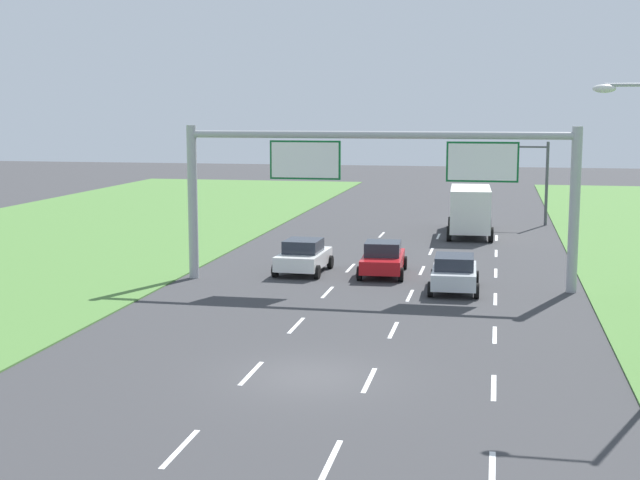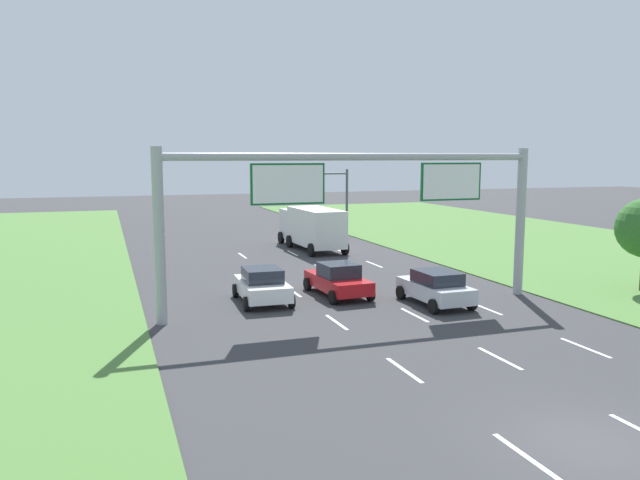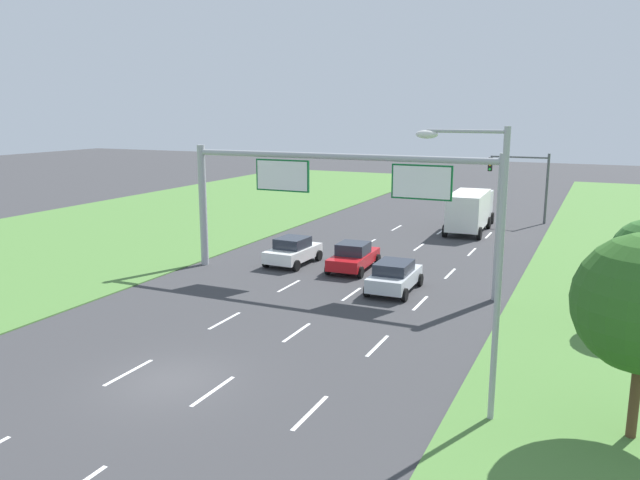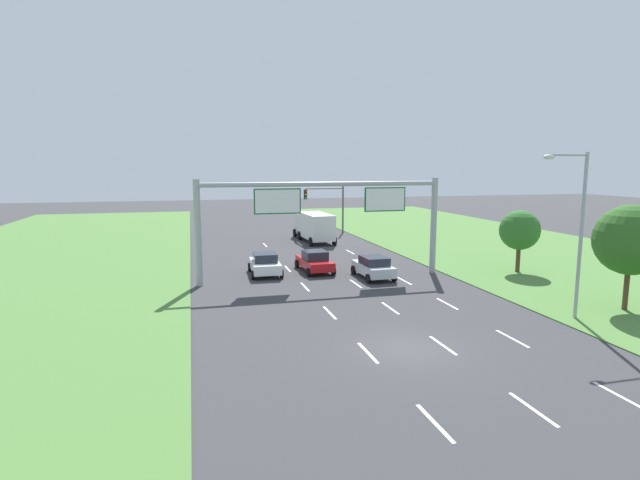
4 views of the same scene
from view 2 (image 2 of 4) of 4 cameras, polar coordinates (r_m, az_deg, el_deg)
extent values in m
plane|color=#38383A|center=(16.37, 23.47, -16.81)|extent=(200.00, 200.00, 0.00)
cube|color=white|center=(15.32, 18.38, -18.28)|extent=(0.14, 2.40, 0.01)
cube|color=white|center=(20.01, 7.69, -11.69)|extent=(0.14, 2.40, 0.01)
cube|color=white|center=(25.27, 1.52, -7.51)|extent=(0.14, 2.40, 0.01)
cube|color=white|center=(30.80, -2.42, -4.76)|extent=(0.14, 2.40, 0.01)
cube|color=white|center=(36.48, -5.13, -2.83)|extent=(0.14, 2.40, 0.01)
cube|color=white|center=(42.24, -7.10, -1.43)|extent=(0.14, 2.40, 0.01)
cube|color=white|center=(21.75, 16.10, -10.34)|extent=(0.14, 2.40, 0.01)
cube|color=white|center=(26.66, 8.62, -6.79)|extent=(0.14, 2.40, 0.01)
cube|color=white|center=(31.95, 3.62, -4.31)|extent=(0.14, 2.40, 0.01)
cube|color=white|center=(37.45, 0.07, -2.53)|extent=(0.14, 2.40, 0.01)
cube|color=white|center=(43.09, -2.54, -1.20)|extent=(0.14, 2.40, 0.01)
cube|color=white|center=(23.87, 23.07, -9.04)|extent=(0.14, 2.40, 0.01)
cube|color=white|center=(28.42, 14.92, -6.06)|extent=(0.14, 2.40, 0.01)
cube|color=white|center=(33.43, 9.17, -3.86)|extent=(0.14, 2.40, 0.01)
cube|color=white|center=(38.73, 4.98, -2.22)|extent=(0.14, 2.40, 0.01)
cube|color=white|center=(44.20, 1.81, -0.97)|extent=(0.14, 2.40, 0.01)
cube|color=white|center=(28.57, -5.29, -4.42)|extent=(2.07, 3.99, 0.68)
cube|color=#232833|center=(28.41, -5.29, -3.17)|extent=(1.68, 1.94, 0.60)
cylinder|color=black|center=(29.83, -7.73, -4.61)|extent=(0.24, 0.65, 0.64)
cylinder|color=black|center=(30.21, -4.00, -4.40)|extent=(0.24, 0.65, 0.64)
cylinder|color=black|center=(27.11, -6.73, -5.83)|extent=(0.24, 0.65, 0.64)
cylinder|color=black|center=(27.53, -2.63, -5.58)|extent=(0.24, 0.65, 0.64)
cube|color=silver|center=(28.53, 10.47, -4.53)|extent=(1.95, 4.07, 0.68)
cube|color=#232833|center=(28.28, 10.67, -3.37)|extent=(1.67, 2.10, 0.56)
cylinder|color=black|center=(29.38, 7.41, -4.79)|extent=(0.24, 0.65, 0.64)
cylinder|color=black|center=(30.30, 10.56, -4.48)|extent=(0.24, 0.65, 0.64)
cylinder|color=black|center=(26.91, 10.34, -6.00)|extent=(0.24, 0.65, 0.64)
cylinder|color=black|center=(27.90, 13.67, -5.61)|extent=(0.24, 0.65, 0.64)
cube|color=red|center=(29.90, 1.63, -3.90)|extent=(2.06, 4.40, 0.62)
cube|color=#232833|center=(29.68, 1.72, -2.75)|extent=(1.71, 1.82, 0.64)
cylinder|color=black|center=(31.07, -1.16, -4.05)|extent=(0.25, 0.65, 0.64)
cylinder|color=black|center=(31.77, 2.02, -3.79)|extent=(0.25, 0.65, 0.64)
cylinder|color=black|center=(28.16, 1.18, -5.27)|extent=(0.25, 0.65, 0.64)
cylinder|color=black|center=(28.93, 4.62, -4.94)|extent=(0.25, 0.65, 0.64)
cube|color=silver|center=(47.68, -2.11, 1.53)|extent=(2.27, 2.18, 2.20)
cube|color=silver|center=(43.81, -0.36, 1.22)|extent=(2.57, 5.91, 2.54)
cylinder|color=black|center=(47.93, -3.58, 0.23)|extent=(0.31, 0.91, 0.90)
cylinder|color=black|center=(48.65, -1.04, 0.35)|extent=(0.31, 0.91, 0.90)
cylinder|color=black|center=(45.73, -2.80, -0.12)|extent=(0.31, 0.91, 0.90)
cylinder|color=black|center=(46.54, 0.03, 0.02)|extent=(0.31, 0.91, 0.90)
cylinder|color=black|center=(41.41, -0.78, -0.93)|extent=(0.31, 0.91, 0.90)
cylinder|color=black|center=(42.30, 2.29, -0.75)|extent=(0.31, 0.91, 0.90)
cylinder|color=#9EA0A5|center=(25.14, -14.49, 0.29)|extent=(0.44, 0.44, 7.00)
cylinder|color=#9EA0A5|center=(31.30, 17.85, 1.57)|extent=(0.44, 0.44, 7.00)
cylinder|color=#9EA0A5|center=(26.94, 3.54, 7.60)|extent=(16.80, 0.32, 0.32)
cube|color=#0C5B28|center=(25.91, -2.95, 5.14)|extent=(3.17, 0.12, 1.71)
cube|color=white|center=(25.85, -2.91, 5.14)|extent=(3.01, 0.01, 1.55)
cube|color=#0C5B28|center=(29.01, 11.88, 5.25)|extent=(3.04, 0.12, 1.71)
cube|color=white|center=(28.96, 11.95, 5.25)|extent=(2.88, 0.01, 1.55)
cylinder|color=#47494F|center=(51.33, 2.47, 3.36)|extent=(0.20, 0.20, 5.60)
cylinder|color=#47494F|center=(50.42, 0.09, 6.08)|extent=(4.50, 0.14, 0.14)
cube|color=black|center=(49.75, -2.37, 5.30)|extent=(0.32, 0.36, 1.10)
sphere|color=red|center=(49.55, -2.30, 5.72)|extent=(0.22, 0.22, 0.22)
sphere|color=orange|center=(49.56, -2.30, 5.29)|extent=(0.22, 0.22, 0.22)
sphere|color=green|center=(49.58, -2.30, 4.87)|extent=(0.22, 0.22, 0.22)
camera|label=1|loc=(20.65, 112.31, 0.03)|focal=50.00mm
camera|label=3|loc=(23.71, 83.33, 6.52)|focal=35.00mm
camera|label=4|loc=(8.40, 150.23, 1.75)|focal=28.00mm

